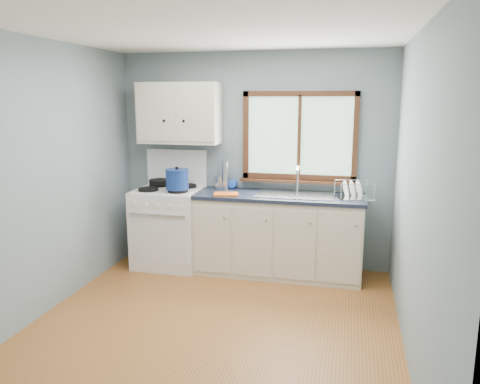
% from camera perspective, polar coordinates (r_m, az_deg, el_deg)
% --- Properties ---
extents(floor, '(3.20, 3.60, 0.02)m').
position_cam_1_polar(floor, '(4.22, -3.64, -16.66)').
color(floor, '#A1622C').
rests_on(floor, ground).
extents(ceiling, '(3.20, 3.60, 0.02)m').
position_cam_1_polar(ceiling, '(3.76, -4.15, 19.57)').
color(ceiling, white).
rests_on(ceiling, wall_back).
extents(wall_back, '(3.20, 0.02, 2.50)m').
position_cam_1_polar(wall_back, '(5.53, 1.68, 3.87)').
color(wall_back, gray).
rests_on(wall_back, ground).
extents(wall_front, '(3.20, 0.02, 2.50)m').
position_cam_1_polar(wall_front, '(2.19, -18.16, -8.46)').
color(wall_front, gray).
rests_on(wall_front, ground).
extents(wall_left, '(0.02, 3.60, 2.50)m').
position_cam_1_polar(wall_left, '(4.54, -23.71, 1.25)').
color(wall_left, gray).
rests_on(wall_left, ground).
extents(wall_right, '(0.02, 3.60, 2.50)m').
position_cam_1_polar(wall_right, '(3.66, 20.94, -0.75)').
color(wall_right, gray).
rests_on(wall_right, ground).
extents(gas_range, '(0.76, 0.69, 1.36)m').
position_cam_1_polar(gas_range, '(5.63, -8.60, -3.97)').
color(gas_range, white).
rests_on(gas_range, floor).
extents(base_cabinets, '(1.85, 0.60, 0.88)m').
position_cam_1_polar(base_cabinets, '(5.34, 4.68, -5.68)').
color(base_cabinets, beige).
rests_on(base_cabinets, floor).
extents(countertop, '(1.89, 0.64, 0.04)m').
position_cam_1_polar(countertop, '(5.21, 4.77, -0.52)').
color(countertop, black).
rests_on(countertop, base_cabinets).
extents(sink, '(0.84, 0.46, 0.44)m').
position_cam_1_polar(sink, '(5.20, 6.72, -1.05)').
color(sink, silver).
rests_on(sink, countertop).
extents(window, '(1.36, 0.10, 1.03)m').
position_cam_1_polar(window, '(5.38, 7.23, 6.00)').
color(window, '#9EC6A8').
rests_on(window, wall_back).
extents(upper_cabinets, '(0.95, 0.35, 0.70)m').
position_cam_1_polar(upper_cabinets, '(5.54, -7.44, 9.51)').
color(upper_cabinets, beige).
rests_on(upper_cabinets, wall_back).
extents(skillet, '(0.40, 0.33, 0.05)m').
position_cam_1_polar(skillet, '(5.70, -9.73, 1.26)').
color(skillet, black).
rests_on(skillet, gas_range).
extents(stockpot, '(0.27, 0.27, 0.26)m').
position_cam_1_polar(stockpot, '(5.31, -7.67, 1.57)').
color(stockpot, navy).
rests_on(stockpot, gas_range).
extents(utensil_crock, '(0.14, 0.14, 0.38)m').
position_cam_1_polar(utensil_crock, '(5.54, -2.43, 1.26)').
color(utensil_crock, silver).
rests_on(utensil_crock, countertop).
extents(thermos, '(0.10, 0.10, 0.33)m').
position_cam_1_polar(thermos, '(5.47, -1.84, 2.05)').
color(thermos, silver).
rests_on(thermos, countertop).
extents(soap_bottle, '(0.10, 0.10, 0.26)m').
position_cam_1_polar(soap_bottle, '(5.49, -1.04, 1.72)').
color(soap_bottle, blue).
rests_on(soap_bottle, countertop).
extents(dish_towel, '(0.30, 0.24, 0.02)m').
position_cam_1_polar(dish_towel, '(5.17, -1.72, -0.27)').
color(dish_towel, '#DC5D18').
rests_on(dish_towel, countertop).
extents(dish_rack, '(0.44, 0.37, 0.19)m').
position_cam_1_polar(dish_rack, '(5.13, 13.64, -0.20)').
color(dish_rack, silver).
rests_on(dish_rack, countertop).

